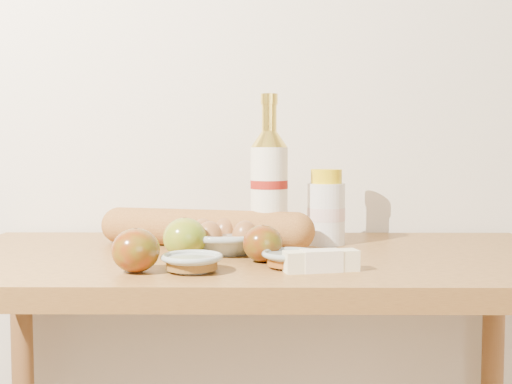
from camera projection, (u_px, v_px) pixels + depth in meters
back_wall at (257, 65)px, 1.53m from camera, size 3.50×0.02×2.60m
table at (256, 317)px, 1.24m from camera, size 1.20×0.60×0.90m
bourbon_bottle at (269, 186)px, 1.29m from camera, size 0.10×0.10×0.31m
cream_bottle at (326, 210)px, 1.34m from camera, size 0.08×0.08×0.16m
egg_bowl at (226, 239)px, 1.24m from camera, size 0.20×0.20×0.06m
baguette at (204, 228)px, 1.31m from camera, size 0.46×0.19×0.08m
apple_yellowgreen at (185, 238)px, 1.18m from camera, size 0.11×0.11×0.07m
apple_redgreen_front at (136, 250)px, 1.04m from camera, size 0.10×0.10×0.07m
apple_redgreen_right at (263, 244)px, 1.13m from camera, size 0.08×0.08×0.07m
sugar_bowl at (192, 262)px, 1.04m from camera, size 0.13×0.13×0.03m
syrup_bowl at (291, 259)px, 1.08m from camera, size 0.12×0.12×0.03m
butter_stick at (321, 261)px, 1.05m from camera, size 0.13×0.06×0.04m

